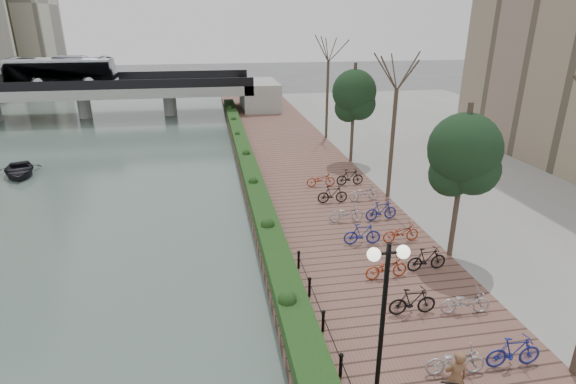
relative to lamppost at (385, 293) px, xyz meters
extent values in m
cube|color=#4C5F59|center=(-17.01, 23.13, -3.91)|extent=(30.00, 130.00, 0.02)
cube|color=brown|center=(1.99, 15.63, -3.67)|extent=(8.00, 75.00, 0.50)
cube|color=gray|center=(17.99, 15.63, -3.67)|extent=(24.00, 75.00, 0.50)
cube|color=#143413|center=(-1.41, 18.13, -3.12)|extent=(1.10, 56.00, 0.60)
cylinder|color=black|center=(-0.61, 1.13, -3.07)|extent=(0.10, 0.10, 0.70)
cylinder|color=black|center=(-0.61, 3.13, -3.07)|extent=(0.10, 0.10, 0.70)
cylinder|color=black|center=(-0.61, 5.13, -3.07)|extent=(0.10, 0.10, 0.70)
cylinder|color=black|center=(-0.61, 7.13, -3.07)|extent=(0.10, 0.10, 0.70)
cylinder|color=black|center=(0.00, 0.00, -1.06)|extent=(0.12, 0.12, 4.72)
cylinder|color=black|center=(0.00, 0.00, 1.05)|extent=(0.70, 0.06, 0.06)
sphere|color=white|center=(-0.35, 0.00, 1.05)|extent=(0.32, 0.32, 0.32)
sphere|color=white|center=(0.35, 0.00, 1.05)|extent=(0.32, 0.32, 0.32)
imported|color=brown|center=(1.99, -0.30, -2.58)|extent=(0.66, 0.48, 1.67)
imported|color=#A3A3A7|center=(2.59, 0.76, -2.97)|extent=(0.60, 1.71, 0.90)
imported|color=black|center=(2.59, 3.36, -2.92)|extent=(0.47, 1.66, 1.00)
imported|color=#9C3416|center=(2.59, 5.96, -2.97)|extent=(0.60, 1.71, 0.90)
imported|color=navy|center=(2.59, 8.56, -2.92)|extent=(0.47, 1.66, 1.00)
imported|color=#A3A3A7|center=(2.59, 11.16, -2.97)|extent=(0.60, 1.71, 0.90)
imported|color=black|center=(2.59, 13.76, -2.92)|extent=(0.47, 1.66, 1.00)
imported|color=#9C3416|center=(2.59, 16.36, -2.97)|extent=(0.60, 1.72, 0.90)
imported|color=navy|center=(4.39, 0.76, -2.92)|extent=(0.47, 1.66, 1.00)
imported|color=#A3A3A7|center=(4.39, 3.36, -2.97)|extent=(0.60, 1.71, 0.90)
imported|color=black|center=(4.39, 5.96, -2.92)|extent=(0.47, 1.66, 1.00)
imported|color=#9C3416|center=(4.39, 8.56, -2.97)|extent=(0.60, 1.71, 0.90)
imported|color=navy|center=(4.39, 11.16, -2.92)|extent=(0.47, 1.66, 1.00)
imported|color=#A3A3A7|center=(4.39, 13.76, -2.97)|extent=(0.60, 1.72, 0.90)
imported|color=black|center=(4.39, 16.36, -2.92)|extent=(0.47, 1.66, 1.00)
cube|color=#959691|center=(-17.01, 43.13, -0.92)|extent=(36.00, 8.00, 1.00)
cube|color=black|center=(-17.01, 39.23, 0.03)|extent=(36.00, 0.15, 0.90)
cube|color=black|center=(-17.01, 47.03, 0.03)|extent=(36.00, 0.15, 0.90)
cylinder|color=#959691|center=(-17.01, 43.13, -2.67)|extent=(1.40, 1.40, 2.50)
cylinder|color=#959691|center=(-8.01, 43.13, -2.67)|extent=(1.40, 1.40, 2.50)
imported|color=white|center=(-18.68, 43.13, 1.08)|extent=(2.52, 10.77, 3.00)
imported|color=black|center=(-16.75, 23.20, -3.50)|extent=(3.82, 4.51, 0.80)
cube|color=#B7B299|center=(-35.01, 78.13, 8.58)|extent=(12.00, 12.00, 24.00)
camera|label=1|loc=(-3.80, -8.43, 5.96)|focal=28.00mm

